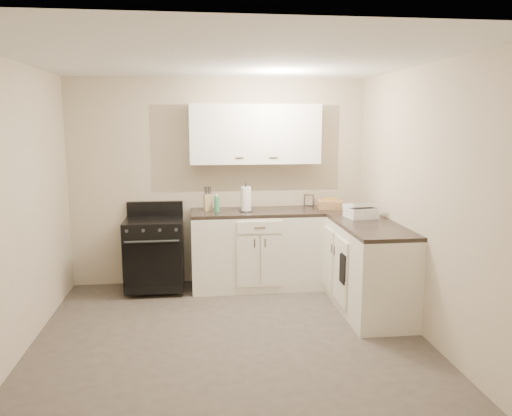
{
  "coord_description": "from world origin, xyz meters",
  "views": [
    {
      "loc": [
        -0.29,
        -4.3,
        1.99
      ],
      "look_at": [
        0.34,
        0.85,
        1.09
      ],
      "focal_mm": 35.0,
      "sensor_mm": 36.0,
      "label": 1
    }
  ],
  "objects": [
    {
      "name": "paper_towel",
      "position": [
        0.3,
        1.47,
        1.09
      ],
      "size": [
        0.15,
        0.15,
        0.29
      ],
      "primitive_type": "cylinder",
      "rotation": [
        0.0,
        0.0,
        0.24
      ],
      "color": "white",
      "rests_on": "countertop_back"
    },
    {
      "name": "soap_bottle",
      "position": [
        -0.04,
        1.49,
        1.03
      ],
      "size": [
        0.07,
        0.07,
        0.18
      ],
      "primitive_type": "cylinder",
      "rotation": [
        0.0,
        0.0,
        0.24
      ],
      "color": "#3C9D5E",
      "rests_on": "countertop_back"
    },
    {
      "name": "wicker_basket",
      "position": [
        1.33,
        1.52,
        0.99
      ],
      "size": [
        0.32,
        0.24,
        0.1
      ],
      "primitive_type": "cube",
      "rotation": [
        0.0,
        0.0,
        -0.17
      ],
      "color": "#A97D50",
      "rests_on": "countertop_right"
    },
    {
      "name": "knife_block",
      "position": [
        -0.15,
        1.57,
        1.04
      ],
      "size": [
        0.1,
        0.1,
        0.2
      ],
      "primitive_type": "cube",
      "rotation": [
        0.0,
        0.0,
        0.21
      ],
      "color": "#D6BF84",
      "rests_on": "countertop_back"
    },
    {
      "name": "base_cabinets_right",
      "position": [
        1.5,
        0.85,
        0.45
      ],
      "size": [
        0.6,
        1.9,
        0.9
      ],
      "primitive_type": "cube",
      "color": "white",
      "rests_on": "floor"
    },
    {
      "name": "countertop_grill",
      "position": [
        1.52,
        0.93,
        1.0
      ],
      "size": [
        0.34,
        0.32,
        0.11
      ],
      "primitive_type": "cube",
      "rotation": [
        0.0,
        0.0,
        0.12
      ],
      "color": "white",
      "rests_on": "countertop_right"
    },
    {
      "name": "wall_back",
      "position": [
        0.0,
        1.8,
        1.25
      ],
      "size": [
        3.6,
        0.0,
        3.6
      ],
      "primitive_type": "plane",
      "rotation": [
        1.57,
        0.0,
        0.0
      ],
      "color": "beige",
      "rests_on": "ground"
    },
    {
      "name": "floor",
      "position": [
        0.0,
        0.0,
        0.0
      ],
      "size": [
        3.6,
        3.6,
        0.0
      ],
      "primitive_type": "plane",
      "color": "#473F38",
      "rests_on": "ground"
    },
    {
      "name": "picture_frame",
      "position": [
        1.12,
        1.76,
        1.01
      ],
      "size": [
        0.12,
        0.08,
        0.14
      ],
      "primitive_type": "cube",
      "rotation": [
        -0.14,
        0.0,
        -0.43
      ],
      "color": "black",
      "rests_on": "countertop_back"
    },
    {
      "name": "wall_front",
      "position": [
        0.0,
        -1.8,
        1.25
      ],
      "size": [
        3.6,
        0.0,
        3.6
      ],
      "primitive_type": "plane",
      "rotation": [
        -1.57,
        0.0,
        0.0
      ],
      "color": "beige",
      "rests_on": "ground"
    },
    {
      "name": "upper_cabinets",
      "position": [
        0.43,
        1.65,
        1.84
      ],
      "size": [
        1.55,
        0.3,
        0.7
      ],
      "primitive_type": "cube",
      "color": "white",
      "rests_on": "wall_back"
    },
    {
      "name": "oven_mitt_near",
      "position": [
        1.18,
        0.41,
        0.54
      ],
      "size": [
        0.02,
        0.15,
        0.26
      ],
      "primitive_type": "cube",
      "color": "black",
      "rests_on": "base_cabinets_right"
    },
    {
      "name": "countertop_back",
      "position": [
        0.43,
        1.5,
        0.92
      ],
      "size": [
        1.55,
        0.6,
        0.04
      ],
      "primitive_type": "cube",
      "color": "black",
      "rests_on": "base_cabinets_back"
    },
    {
      "name": "oven_mitt_far",
      "position": [
        1.18,
        0.44,
        0.51
      ],
      "size": [
        0.02,
        0.17,
        0.29
      ],
      "primitive_type": "cube",
      "color": "black",
      "rests_on": "base_cabinets_right"
    },
    {
      "name": "wall_left",
      "position": [
        -1.8,
        0.0,
        1.25
      ],
      "size": [
        0.0,
        3.6,
        3.6
      ],
      "primitive_type": "plane",
      "rotation": [
        1.57,
        0.0,
        1.57
      ],
      "color": "beige",
      "rests_on": "ground"
    },
    {
      "name": "ceiling",
      "position": [
        0.0,
        0.0,
        2.5
      ],
      "size": [
        3.6,
        3.6,
        0.0
      ],
      "primitive_type": "plane",
      "color": "white",
      "rests_on": "wall_back"
    },
    {
      "name": "wall_right",
      "position": [
        1.8,
        0.0,
        1.25
      ],
      "size": [
        0.0,
        3.6,
        3.6
      ],
      "primitive_type": "plane",
      "rotation": [
        1.57,
        0.0,
        -1.57
      ],
      "color": "beige",
      "rests_on": "ground"
    },
    {
      "name": "base_cabinets_back",
      "position": [
        0.43,
        1.5,
        0.45
      ],
      "size": [
        1.55,
        0.6,
        0.9
      ],
      "primitive_type": "cube",
      "color": "white",
      "rests_on": "floor"
    },
    {
      "name": "countertop_right",
      "position": [
        1.5,
        0.85,
        0.92
      ],
      "size": [
        0.6,
        1.9,
        0.04
      ],
      "primitive_type": "cube",
      "color": "black",
      "rests_on": "base_cabinets_right"
    },
    {
      "name": "stove",
      "position": [
        -0.79,
        1.48,
        0.46
      ],
      "size": [
        0.67,
        0.57,
        0.81
      ],
      "primitive_type": "cube",
      "color": "black",
      "rests_on": "floor"
    }
  ]
}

